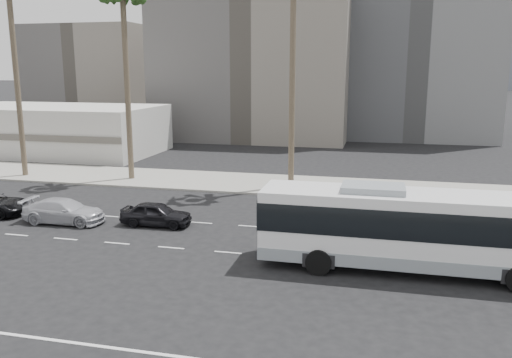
% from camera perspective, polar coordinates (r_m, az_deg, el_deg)
% --- Properties ---
extents(ground, '(700.00, 700.00, 0.00)m').
position_cam_1_polar(ground, '(25.32, 3.54, -8.57)').
color(ground, black).
rests_on(ground, ground).
extents(sidewalk_north, '(120.00, 7.00, 0.15)m').
position_cam_1_polar(sidewalk_north, '(40.06, 7.36, -0.84)').
color(sidewalk_north, gray).
rests_on(sidewalk_north, ground).
extents(commercial_low, '(22.00, 12.16, 5.00)m').
position_cam_1_polar(commercial_low, '(60.27, -21.11, 5.07)').
color(commercial_low, beige).
rests_on(commercial_low, ground).
extents(midrise_beige_west, '(24.00, 18.00, 18.00)m').
position_cam_1_polar(midrise_beige_west, '(70.23, 0.24, 12.03)').
color(midrise_beige_west, '#5F5B58').
rests_on(midrise_beige_west, ground).
extents(midrise_gray_center, '(20.00, 20.00, 26.00)m').
position_cam_1_polar(midrise_gray_center, '(75.61, 16.97, 14.56)').
color(midrise_gray_center, '#525356').
rests_on(midrise_gray_center, ground).
extents(midrise_beige_far, '(18.00, 16.00, 15.00)m').
position_cam_1_polar(midrise_beige_far, '(84.55, -16.67, 10.51)').
color(midrise_beige_far, '#5F5B58').
rests_on(midrise_beige_far, ground).
extents(civic_tower, '(42.00, 42.00, 129.00)m').
position_cam_1_polar(civic_tower, '(275.09, 12.68, 17.89)').
color(civic_tower, '#B9B2A2').
rests_on(civic_tower, ground).
extents(highrise_right, '(26.00, 26.00, 70.00)m').
position_cam_1_polar(highrise_right, '(258.01, 23.51, 16.78)').
color(highrise_right, '#4F5360').
rests_on(highrise_right, ground).
extents(city_bus, '(13.34, 3.27, 3.83)m').
position_cam_1_polar(city_bus, '(24.12, 16.59, -5.06)').
color(city_bus, silver).
rests_on(city_bus, ground).
extents(car_a, '(1.75, 4.11, 1.38)m').
position_cam_1_polar(car_a, '(30.62, -10.85, -3.76)').
color(car_a, black).
rests_on(car_a, ground).
extents(car_b, '(2.13, 4.91, 1.41)m').
position_cam_1_polar(car_b, '(32.63, -20.23, -3.30)').
color(car_b, '#B2B2B9').
rests_on(car_b, ground).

